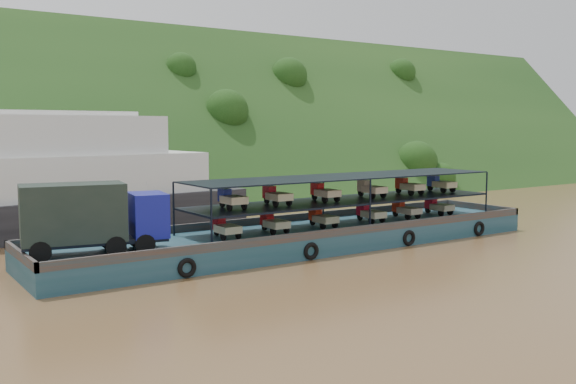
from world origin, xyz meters
TOP-DOWN VIEW (x-y plane):
  - ground at (0.00, 0.00)m, footprint 160.00×160.00m
  - hillside at (0.00, 36.00)m, footprint 140.00×39.60m
  - cargo_barge at (-5.24, -1.24)m, footprint 35.06×7.18m

SIDE VIEW (x-z plane):
  - ground at x=0.00m, z-range 0.00..0.00m
  - hillside at x=0.00m, z-range -19.80..19.80m
  - cargo_barge at x=-5.24m, z-range -1.23..3.71m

